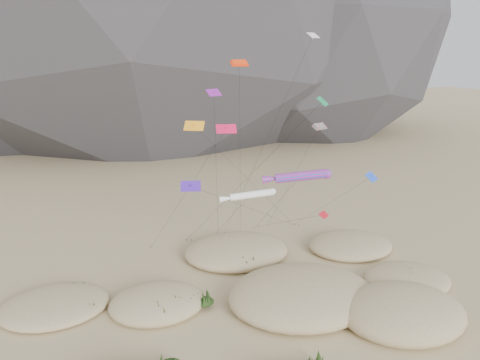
% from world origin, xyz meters
% --- Properties ---
extents(ground, '(500.00, 500.00, 0.00)m').
position_xyz_m(ground, '(0.00, 0.00, 0.00)').
color(ground, '#CCB789').
rests_on(ground, ground).
extents(dunes, '(51.79, 39.57, 4.07)m').
position_xyz_m(dunes, '(0.11, 3.65, 0.72)').
color(dunes, '#CCB789').
rests_on(dunes, ground).
extents(dune_grass, '(40.80, 27.64, 1.45)m').
position_xyz_m(dune_grass, '(-0.39, 2.59, 0.84)').
color(dune_grass, black).
rests_on(dune_grass, ground).
extents(kite_stakes, '(24.07, 5.28, 0.30)m').
position_xyz_m(kite_stakes, '(1.31, 24.28, 0.15)').
color(kite_stakes, '#3F2D1E').
rests_on(kite_stakes, ground).
extents(rainbow_tube_kite, '(7.79, 17.19, 14.38)m').
position_xyz_m(rainbow_tube_kite, '(4.03, 7.56, 13.48)').
color(rainbow_tube_kite, '#FF1A4E').
rests_on(rainbow_tube_kite, ground).
extents(white_tube_kite, '(6.78, 17.14, 11.84)m').
position_xyz_m(white_tube_kite, '(-1.28, 9.59, 11.16)').
color(white_tube_kite, white).
rests_on(white_tube_kite, ground).
extents(orange_parafoil, '(4.42, 9.50, 26.34)m').
position_xyz_m(orange_parafoil, '(0.27, 17.63, 25.51)').
color(orange_parafoil, red).
rests_on(orange_parafoil, ground).
extents(multi_parafoil, '(3.66, 12.29, 18.26)m').
position_xyz_m(multi_parafoil, '(10.37, 14.93, 17.61)').
color(multi_parafoil, '#FF231A').
rests_on(multi_parafoil, ground).
extents(delta_kites, '(24.45, 22.28, 29.54)m').
position_xyz_m(delta_kites, '(1.51, 11.17, 17.39)').
color(delta_kites, white).
rests_on(delta_kites, ground).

